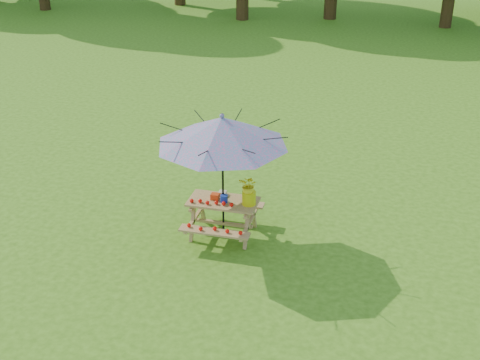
# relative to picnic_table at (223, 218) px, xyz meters

# --- Properties ---
(ground) EXTENTS (120.00, 120.00, 0.00)m
(ground) POSITION_rel_picnic_table_xyz_m (0.21, -1.84, -0.33)
(ground) COLOR #396613
(ground) RESTS_ON ground
(picnic_table) EXTENTS (1.20, 1.32, 0.67)m
(picnic_table) POSITION_rel_picnic_table_xyz_m (0.00, 0.00, 0.00)
(picnic_table) COLOR #9B6846
(picnic_table) RESTS_ON ground
(patio_umbrella) EXTENTS (2.32, 2.32, 2.25)m
(patio_umbrella) POSITION_rel_picnic_table_xyz_m (0.00, 0.00, 1.62)
(patio_umbrella) COLOR black
(patio_umbrella) RESTS_ON ground
(produce_bins) EXTENTS (0.32, 0.39, 0.13)m
(produce_bins) POSITION_rel_picnic_table_xyz_m (-0.05, 0.04, 0.40)
(produce_bins) COLOR red
(produce_bins) RESTS_ON picnic_table
(tomatoes_row) EXTENTS (0.77, 0.13, 0.07)m
(tomatoes_row) POSITION_rel_picnic_table_xyz_m (-0.15, -0.18, 0.38)
(tomatoes_row) COLOR red
(tomatoes_row) RESTS_ON picnic_table
(flower_bucket) EXTENTS (0.38, 0.35, 0.53)m
(flower_bucket) POSITION_rel_picnic_table_xyz_m (0.46, -0.01, 0.63)
(flower_bucket) COLOR #D7CE0B
(flower_bucket) RESTS_ON picnic_table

